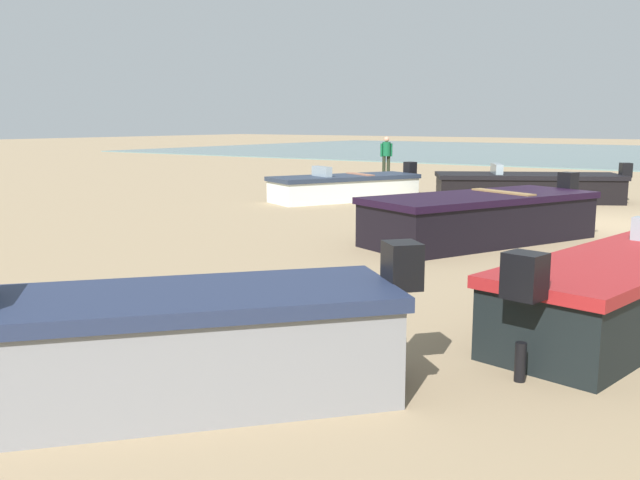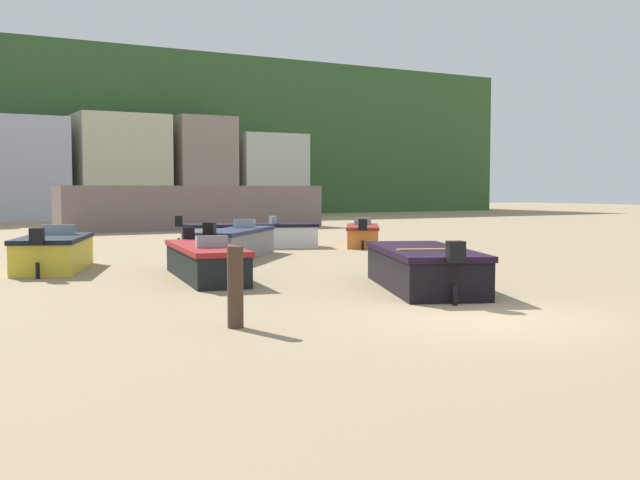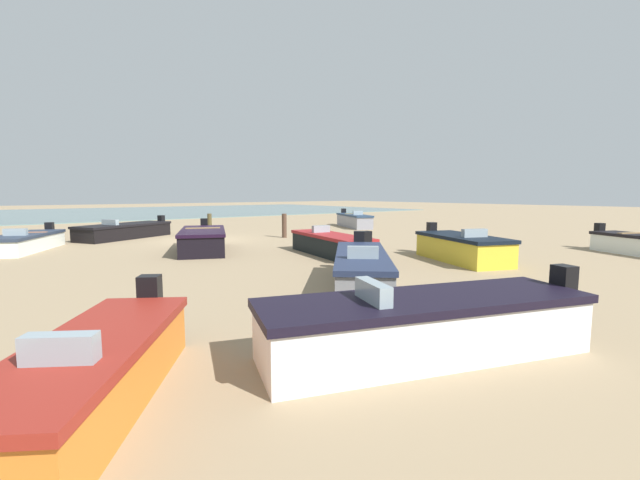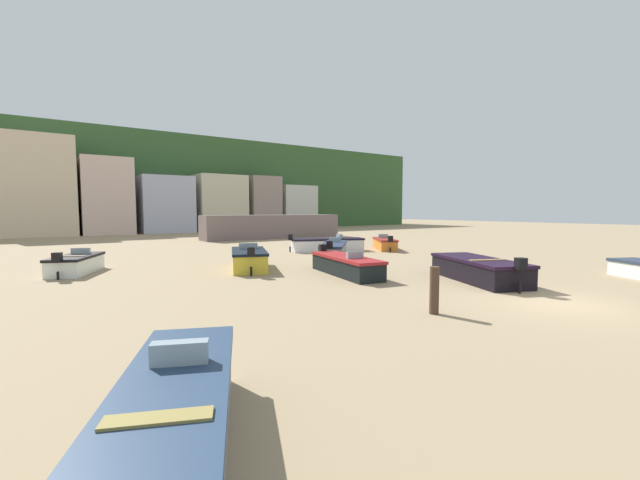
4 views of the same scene
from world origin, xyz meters
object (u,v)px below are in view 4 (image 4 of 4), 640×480
object	(u,v)px
boat_white_6	(76,264)
mooring_post_mid_beach	(434,290)
boat_yellow_5	(249,259)
boat_black_8	(478,270)
boat_black_3	(346,265)
boat_orange_4	(385,244)
boat_grey_7	(334,251)
boat_white_9	(327,245)
boat_grey_2	(170,433)

from	to	relation	value
boat_white_6	mooring_post_mid_beach	size ratio (longest dim) A/B	2.80
boat_yellow_5	boat_black_8	size ratio (longest dim) A/B	0.84
mooring_post_mid_beach	boat_yellow_5	bearing A→B (deg)	94.30
boat_black_3	boat_orange_4	bearing A→B (deg)	-131.27
boat_grey_7	boat_white_9	xyz separation A→B (m)	(2.15, 3.69, -0.01)
mooring_post_mid_beach	boat_black_3	bearing A→B (deg)	72.72
boat_yellow_5	boat_grey_7	bearing A→B (deg)	31.41
boat_white_9	boat_orange_4	bearing A→B (deg)	91.67
boat_black_8	boat_orange_4	bearing A→B (deg)	86.34
boat_black_3	boat_white_9	bearing A→B (deg)	-110.24
boat_grey_2	boat_orange_4	world-z (taller)	boat_grey_2
boat_yellow_5	boat_white_6	size ratio (longest dim) A/B	1.15
boat_grey_2	boat_white_9	bearing A→B (deg)	73.50
boat_grey_7	boat_grey_2	bearing A→B (deg)	-90.25
boat_white_6	mooring_post_mid_beach	world-z (taller)	mooring_post_mid_beach
boat_black_3	boat_grey_7	distance (m)	5.74
boat_white_9	mooring_post_mid_beach	world-z (taller)	mooring_post_mid_beach
boat_grey_2	mooring_post_mid_beach	bearing A→B (deg)	43.27
boat_white_6	boat_grey_7	world-z (taller)	boat_grey_7
boat_yellow_5	mooring_post_mid_beach	size ratio (longest dim) A/B	3.21
boat_grey_2	boat_white_6	xyz separation A→B (m)	(-0.10, 16.55, -0.06)
boat_black_3	boat_grey_7	world-z (taller)	boat_grey_7
boat_orange_4	boat_black_8	distance (m)	12.86
boat_black_8	boat_white_9	xyz separation A→B (m)	(1.65, 12.78, -0.00)
boat_yellow_5	mooring_post_mid_beach	distance (m)	10.47
boat_grey_2	boat_grey_7	size ratio (longest dim) A/B	1.08
boat_black_3	boat_yellow_5	world-z (taller)	boat_yellow_5
boat_grey_2	boat_white_6	size ratio (longest dim) A/B	1.32
boat_orange_4	boat_black_3	bearing A→B (deg)	-109.18
boat_white_6	boat_black_8	distance (m)	17.43
boat_yellow_5	boat_grey_7	size ratio (longest dim) A/B	0.94
boat_grey_7	boat_yellow_5	bearing A→B (deg)	-128.91
boat_white_6	boat_black_3	bearing A→B (deg)	-12.93
mooring_post_mid_beach	boat_grey_7	bearing A→B (deg)	66.41
boat_grey_2	boat_black_3	bearing A→B (deg)	67.05
boat_black_3	boat_yellow_5	size ratio (longest dim) A/B	1.21
boat_black_3	boat_black_8	distance (m)	5.43
boat_white_6	mooring_post_mid_beach	distance (m)	15.75
boat_orange_4	boat_white_6	size ratio (longest dim) A/B	1.03
boat_grey_7	boat_black_8	world-z (taller)	boat_grey_7
boat_grey_2	boat_black_8	size ratio (longest dim) A/B	0.97
boat_black_3	boat_black_8	bearing A→B (deg)	140.17
boat_yellow_5	boat_black_8	distance (m)	10.24
boat_black_3	boat_yellow_5	xyz separation A→B (m)	(-2.82, 3.91, 0.05)
boat_orange_4	boat_yellow_5	distance (m)	12.55
boat_grey_2	boat_black_8	bearing A→B (deg)	44.46
boat_white_6	boat_orange_4	bearing A→B (deg)	23.85
boat_grey_2	boat_yellow_5	bearing A→B (deg)	85.69
boat_grey_7	mooring_post_mid_beach	world-z (taller)	mooring_post_mid_beach
boat_black_3	mooring_post_mid_beach	xyz separation A→B (m)	(-2.03, -6.53, 0.22)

